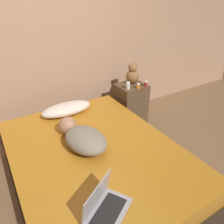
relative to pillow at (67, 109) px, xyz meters
The scene contains 11 objects.
ground_plane 0.95m from the pillow, 91.83° to the right, with size 12.00×12.00×0.00m, color brown.
wall_back 0.93m from the pillow, 92.77° to the left, with size 8.00×0.06×2.60m.
bed 0.84m from the pillow, 91.83° to the right, with size 1.53×2.04×0.46m.
nightstand 1.02m from the pillow, ahead, with size 0.40×0.37×0.63m.
pillow is the anchor object (origin of this frame).
person_lying 0.68m from the pillow, 98.08° to the right, with size 0.42×0.69×0.19m.
laptop 1.47m from the pillow, 101.24° to the right, with size 0.41×0.37×0.23m.
teddy_bear 1.08m from the pillow, ahead, with size 0.19×0.19×0.29m.
bottle_clear 0.88m from the pillow, ahead, with size 0.06×0.06×0.10m.
bottle_orange 1.02m from the pillow, ahead, with size 0.04×0.04×0.07m.
bottle_red 1.16m from the pillow, ahead, with size 0.05×0.05×0.08m.
Camera 1 is at (-0.73, -1.53, 1.80)m, focal length 35.00 mm.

